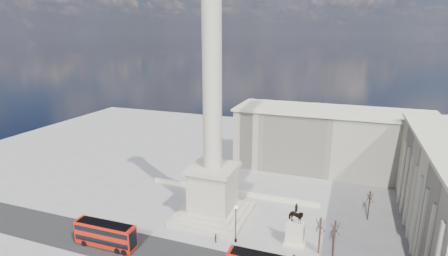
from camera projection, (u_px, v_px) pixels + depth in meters
ground at (204, 229)px, 66.35m from camera, size 180.00×180.00×0.00m
nelsons_column at (213, 156)px, 67.55m from camera, size 14.00×14.00×49.85m
balustrade_wall at (231, 192)px, 80.72m from camera, size 40.00×0.60×1.10m
building_northeast at (331, 140)px, 93.79m from camera, size 51.00×17.00×16.60m
red_bus_a at (106, 234)px, 60.15m from camera, size 11.15×2.82×4.50m
victorian_lamp at (236, 221)px, 61.09m from camera, size 0.60×0.60×7.05m
equestrian_statue at (295, 230)px, 60.89m from camera, size 3.71×2.79×7.81m
bare_tree_near at (335, 227)px, 55.93m from camera, size 1.68×1.68×7.33m
bare_tree_mid at (321, 224)px, 57.53m from camera, size 1.82×1.82×6.92m
bare_tree_far at (370, 196)px, 68.27m from camera, size 1.59×1.59×6.47m
pedestrian_crossing at (216, 238)px, 61.85m from camera, size 0.81×1.01×1.61m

